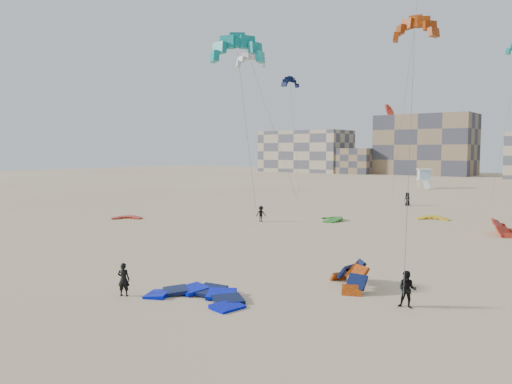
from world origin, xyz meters
The scene contains 20 objects.
ground centered at (0.00, 0.00, 0.00)m, with size 320.00×320.00×0.00m, color #D3B68D.
kite_ground_blue centered at (4.54, 0.19, 0.00)m, with size 4.79×4.99×0.66m, color #0017F2, non-canonical shape.
kite_ground_orange centered at (9.47, 6.70, 0.00)m, with size 3.38×2.57×2.26m, color #DF4607, non-canonical shape.
kite_ground_red centered at (-21.93, 16.57, 0.00)m, with size 2.86×3.03×0.41m, color #B33B19, non-canonical shape.
kite_ground_green centered at (-3.92, 28.73, 0.00)m, with size 3.42×3.60×0.66m, color #298315, non-canonical shape.
kite_ground_red_far centered at (12.47, 29.94, 0.00)m, with size 3.74×3.07×2.32m, color #B33B19, non-canonical shape.
kite_ground_yellow centered at (4.39, 36.01, 0.00)m, with size 3.03×3.16×0.60m, color gold, non-canonical shape.
kitesurfer_main centered at (1.21, -1.68, 0.85)m, with size 0.62×0.41×1.70m, color black.
kitesurfer_b centered at (13.24, 5.13, 0.87)m, with size 0.85×0.66×1.75m, color black.
kitesurfer_c centered at (-9.13, 23.56, 0.81)m, with size 1.05×0.61×1.63m, color black.
kitesurfer_e centered at (-2.67, 47.35, 0.89)m, with size 0.87×0.57×1.79m, color black.
kite_fly_teal_a centered at (-5.59, 15.56, 15.59)m, with size 7.59×11.51×15.96m.
kite_fly_orange centered at (5.35, 26.67, 17.79)m, with size 10.28×25.04×18.10m.
kite_fly_grey centered at (-14.93, 29.23, 17.67)m, with size 7.50×4.79×17.78m.
kite_fly_navy centered at (-22.84, 49.53, 17.94)m, with size 7.19×7.45×17.98m.
kite_fly_red centered at (-9.67, 57.41, 13.53)m, with size 8.89×3.84×13.87m.
lifeguard_tower_far centered at (-11.56, 79.64, 1.87)m, with size 3.63×5.67×3.77m.
condo_west_a centered at (-70.00, 130.00, 7.00)m, with size 30.00×15.00×14.00m, color tan.
condo_west_b centered at (-30.00, 134.00, 9.00)m, with size 28.00×14.00×18.00m, color #7D654B.
condo_fill_left centered at (-50.00, 128.00, 4.00)m, with size 12.00×10.00×8.00m, color #7D654B.
Camera 1 is at (21.48, -17.14, 7.31)m, focal length 35.00 mm.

